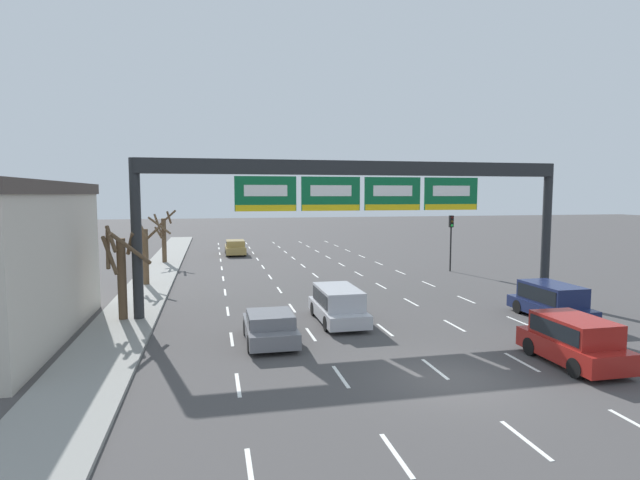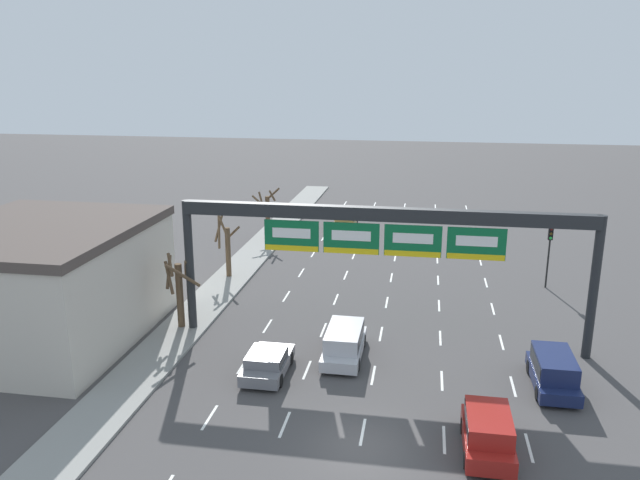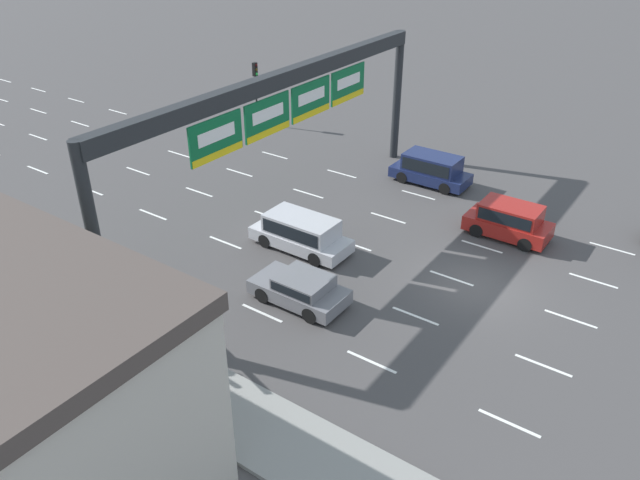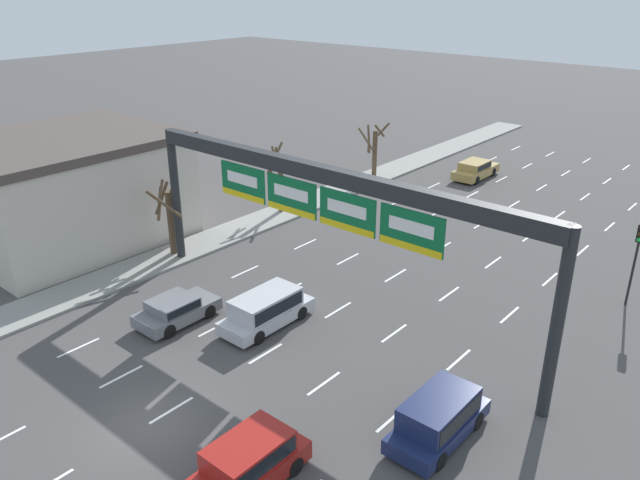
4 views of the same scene
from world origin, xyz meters
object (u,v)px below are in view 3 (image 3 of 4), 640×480
Objects in this scene: suv_navy at (431,168)px; suv_red at (509,219)px; car_grey at (301,288)px; traffic_light_near_gantry at (256,81)px; suv_silver at (301,231)px; tree_bare_third at (86,285)px; sign_gantry at (285,100)px.

suv_navy is 1.12× the size of suv_red.
car_grey is 0.91× the size of traffic_light_near_gantry.
tree_bare_third reaches higher than suv_silver.
tree_bare_third is (-21.95, -10.91, -0.58)m from traffic_light_near_gantry.
sign_gantry is 10.55m from suv_navy.
suv_red is at bearing -25.50° from car_grey.
car_grey is at bearing -137.90° from sign_gantry.
car_grey is 8.00m from tree_bare_third.
sign_gantry is at bearing -134.11° from traffic_light_near_gantry.
suv_navy is 14.81m from traffic_light_near_gantry.
suv_silver is 1.09× the size of tree_bare_third.
sign_gantry reaches higher than suv_silver.
traffic_light_near_gantry reaches higher than suv_navy.
suv_navy reaches higher than suv_silver.
sign_gantry is 5.94m from suv_silver.
suv_red is at bearing -121.01° from suv_navy.
suv_red is 0.91× the size of traffic_light_near_gantry.
tree_bare_third is (-16.32, 9.35, 1.57)m from suv_red.
sign_gantry is 5.03× the size of tree_bare_third.
suv_navy is 1.02× the size of traffic_light_near_gantry.
suv_silver is 17.92m from traffic_light_near_gantry.
car_grey is (-5.11, -4.62, -5.54)m from sign_gantry.
car_grey is 22.15m from traffic_light_near_gantry.
suv_red is at bearing -29.81° from tree_bare_third.
suv_navy is at bearing 58.99° from suv_red.
sign_gantry is 15.46m from traffic_light_near_gantry.
suv_red is at bearing -62.45° from sign_gantry.
car_grey is 11.10m from suv_red.
suv_silver is at bearing -133.33° from traffic_light_near_gantry.
sign_gantry is at bearing 117.55° from suv_red.
suv_red is at bearing -105.53° from traffic_light_near_gantry.
car_grey is at bearing 154.50° from suv_red.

